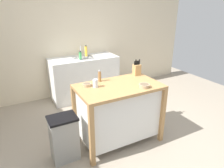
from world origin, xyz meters
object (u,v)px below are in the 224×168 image
Objects in this scene: knife_block at (137,69)px; kitchen_island at (118,110)px; drinking_cup at (95,83)px; bottle_hand_soap at (80,55)px; pepper_grinder at (100,76)px; bowl_ceramic_small at (87,85)px; trash_bin at (64,138)px; bowl_stoneware_deep at (144,86)px; sink_faucet at (81,51)px; bottle_dish_soap at (86,51)px.

kitchen_island is at bearing -151.81° from knife_block.
bottle_hand_soap reaches higher than drinking_cup.
knife_block is at bearing -1.62° from pepper_grinder.
knife_block reaches higher than bowl_ceramic_small.
drinking_cup is (0.09, -0.09, 0.03)m from bowl_ceramic_small.
drinking_cup is at bearing -44.80° from bowl_ceramic_small.
knife_block is at bearing -72.17° from bottle_hand_soap.
drinking_cup is at bearing 12.58° from trash_bin.
knife_block is 1.46× the size of pepper_grinder.
bowl_stoneware_deep is at bearing -48.48° from pepper_grinder.
pepper_grinder reaches higher than bowl_stoneware_deep.
knife_block reaches higher than trash_bin.
bowl_stoneware_deep is 0.78m from bowl_ceramic_small.
knife_block is 0.52m from bowl_stoneware_deep.
bottle_hand_soap reaches higher than bowl_stoneware_deep.
bowl_stoneware_deep is at bearing -86.03° from sink_faucet.
sink_faucet is (0.29, 1.59, 0.03)m from pepper_grinder.
trash_bin is at bearing -178.34° from kitchen_island.
pepper_grinder is 0.79× the size of sink_faucet.
bottle_hand_soap reaches higher than bowl_ceramic_small.
bowl_stoneware_deep is at bearing -88.78° from bottle_dish_soap.
bowl_ceramic_small reaches higher than kitchen_island.
bowl_ceramic_small is at bearing -175.28° from knife_block.
bottle_dish_soap is at bearing 60.06° from trash_bin.
pepper_grinder is 0.98m from trash_bin.
kitchen_island is at bearing 1.66° from trash_bin.
bottle_hand_soap is (-0.10, -0.24, -0.03)m from sink_faucet.
bottle_dish_soap is at bearing 43.12° from bottle_hand_soap.
sink_faucet is (0.13, 1.86, 0.50)m from kitchen_island.
pepper_grinder is at bearing 23.91° from trash_bin.
pepper_grinder is at bearing 50.67° from drinking_cup.
sink_faucet is 0.93× the size of bottle_dish_soap.
sink_faucet is (0.44, 1.77, 0.05)m from drinking_cup.
bottle_dish_soap reaches higher than drinking_cup.
sink_faucet is 1.30× the size of bottle_hand_soap.
bowl_ceramic_small is 0.26m from pepper_grinder.
pepper_grinder is at bearing -104.34° from bottle_dish_soap.
kitchen_island is at bearing 140.35° from bowl_stoneware_deep.
drinking_cup reaches higher than bowl_ceramic_small.
bottle_dish_soap is at bearing 72.56° from drinking_cup.
bottle_dish_soap is at bearing 68.89° from bowl_ceramic_small.
bowl_ceramic_small is 1.05× the size of drinking_cup.
trash_bin is 2.67× the size of bottle_dish_soap.
pepper_grinder reaches higher than bowl_ceramic_small.
bottle_hand_soap is (0.03, 1.62, 0.47)m from kitchen_island.
bottle_hand_soap is (-0.24, 1.85, 0.05)m from bowl_stoneware_deep.
pepper_grinder is 1.59m from bottle_dish_soap.
bottle_dish_soap reaches higher than trash_bin.
pepper_grinder is at bearing -100.41° from sink_faucet.
bowl_ceramic_small is 1.75m from bottle_dish_soap.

